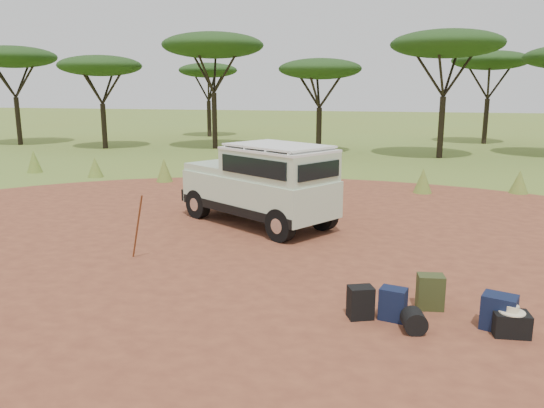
% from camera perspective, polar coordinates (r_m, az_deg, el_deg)
% --- Properties ---
extents(ground, '(140.00, 140.00, 0.00)m').
position_cam_1_polar(ground, '(9.96, -0.67, -7.09)').
color(ground, olive).
rests_on(ground, ground).
extents(dirt_clearing, '(23.00, 23.00, 0.01)m').
position_cam_1_polar(dirt_clearing, '(9.95, -0.67, -7.07)').
color(dirt_clearing, brown).
rests_on(dirt_clearing, ground).
extents(grass_fringe, '(36.60, 1.60, 0.90)m').
position_cam_1_polar(grass_fringe, '(18.13, 6.75, 3.03)').
color(grass_fringe, olive).
rests_on(grass_fringe, ground).
extents(acacia_treeline, '(46.70, 13.20, 6.26)m').
position_cam_1_polar(acacia_treeline, '(28.97, 11.32, 15.21)').
color(acacia_treeline, black).
rests_on(acacia_treeline, ground).
extents(safari_vehicle, '(4.38, 3.57, 2.03)m').
position_cam_1_polar(safari_vehicle, '(12.95, -1.13, 1.97)').
color(safari_vehicle, beige).
rests_on(safari_vehicle, ground).
extents(walking_staff, '(0.46, 0.32, 1.35)m').
position_cam_1_polar(walking_staff, '(10.64, -14.28, -2.41)').
color(walking_staff, brown).
rests_on(walking_staff, ground).
extents(backpack_black, '(0.43, 0.38, 0.49)m').
position_cam_1_polar(backpack_black, '(7.99, 9.50, -10.42)').
color(backpack_black, black).
rests_on(backpack_black, ground).
extents(backpack_navy, '(0.42, 0.34, 0.48)m').
position_cam_1_polar(backpack_navy, '(8.03, 12.88, -10.45)').
color(backpack_navy, '#111735').
rests_on(backpack_navy, ground).
extents(backpack_olive, '(0.43, 0.34, 0.54)m').
position_cam_1_polar(backpack_olive, '(8.54, 16.65, -9.06)').
color(backpack_olive, '#353E1C').
rests_on(backpack_olive, ground).
extents(duffel_navy, '(0.53, 0.46, 0.51)m').
position_cam_1_polar(duffel_navy, '(8.19, 23.22, -10.66)').
color(duffel_navy, '#111735').
rests_on(duffel_navy, ground).
extents(hard_case, '(0.51, 0.38, 0.33)m').
position_cam_1_polar(hard_case, '(8.10, 24.29, -11.67)').
color(hard_case, black).
rests_on(hard_case, ground).
extents(stuff_sack, '(0.39, 0.39, 0.33)m').
position_cam_1_polar(stuff_sack, '(7.76, 15.02, -12.07)').
color(stuff_sack, black).
rests_on(stuff_sack, ground).
extents(safari_hat, '(0.35, 0.35, 0.10)m').
position_cam_1_polar(safari_hat, '(8.02, 24.42, -10.33)').
color(safari_hat, beige).
rests_on(safari_hat, hard_case).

